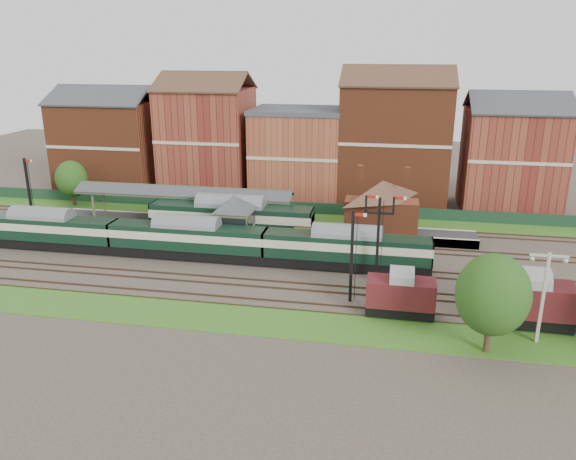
% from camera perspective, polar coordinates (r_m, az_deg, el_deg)
% --- Properties ---
extents(ground, '(160.00, 160.00, 0.00)m').
position_cam_1_polar(ground, '(56.28, -3.32, -3.36)').
color(ground, '#473D33').
rests_on(ground, ground).
extents(grass_back, '(90.00, 4.50, 0.06)m').
position_cam_1_polar(grass_back, '(71.02, -0.24, 1.36)').
color(grass_back, '#2D6619').
rests_on(grass_back, ground).
extents(grass_front, '(90.00, 5.00, 0.06)m').
position_cam_1_polar(grass_front, '(45.75, -6.94, -8.78)').
color(grass_front, '#2D6619').
rests_on(grass_front, ground).
extents(fence, '(90.00, 0.12, 1.50)m').
position_cam_1_polar(fence, '(72.70, 0.05, 2.36)').
color(fence, '#193823').
rests_on(fence, ground).
extents(platform, '(55.00, 3.40, 1.00)m').
position_cam_1_polar(platform, '(66.21, -5.52, 0.42)').
color(platform, '#2D2D2D').
rests_on(platform, ground).
extents(signal_box, '(5.40, 5.40, 6.00)m').
position_cam_1_polar(signal_box, '(58.91, -5.46, 0.89)').
color(signal_box, '#637452').
rests_on(signal_box, ground).
extents(brick_hut, '(3.20, 2.64, 2.94)m').
position_cam_1_polar(brick_hut, '(57.93, 2.24, -1.43)').
color(brick_hut, maroon).
rests_on(brick_hut, ground).
extents(station_building, '(8.10, 8.10, 5.90)m').
position_cam_1_polar(station_building, '(62.76, 9.49, 2.54)').
color(station_building, brown).
rests_on(station_building, platform).
extents(canopy, '(26.00, 3.89, 4.08)m').
position_cam_1_polar(canopy, '(66.97, -10.58, 4.04)').
color(canopy, '#434B2F').
rests_on(canopy, platform).
extents(semaphore_bracket, '(3.60, 0.25, 8.18)m').
position_cam_1_polar(semaphore_bracket, '(50.84, 9.19, -0.42)').
color(semaphore_bracket, black).
rests_on(semaphore_bracket, ground).
extents(semaphore_platform_end, '(1.23, 0.25, 8.00)m').
position_cam_1_polar(semaphore_platform_end, '(74.53, -24.84, 3.74)').
color(semaphore_platform_end, black).
rests_on(semaphore_platform_end, ground).
extents(semaphore_siding, '(1.23, 0.25, 8.00)m').
position_cam_1_polar(semaphore_siding, '(46.84, 6.51, -2.57)').
color(semaphore_siding, black).
rests_on(semaphore_siding, ground).
extents(yard_lamp, '(2.60, 0.22, 7.00)m').
position_cam_1_polar(yard_lamp, '(44.09, 24.54, -5.82)').
color(yard_lamp, beige).
rests_on(yard_lamp, ground).
extents(town_backdrop, '(69.00, 10.00, 16.00)m').
position_cam_1_polar(town_backdrop, '(78.04, 0.88, 8.18)').
color(town_backdrop, brown).
rests_on(town_backdrop, ground).
extents(dmu_train, '(48.26, 2.54, 3.71)m').
position_cam_1_polar(dmu_train, '(57.54, -10.17, -0.81)').
color(dmu_train, black).
rests_on(dmu_train, ground).
extents(platform_railcar, '(18.27, 2.88, 4.21)m').
position_cam_1_polar(platform_railcar, '(62.46, -5.78, 1.19)').
color(platform_railcar, black).
rests_on(platform_railcar, ground).
extents(goods_van_a, '(5.38, 2.33, 3.26)m').
position_cam_1_polar(goods_van_a, '(45.81, 11.36, -6.42)').
color(goods_van_a, black).
rests_on(goods_van_a, ground).
extents(goods_van_b, '(6.23, 2.70, 3.78)m').
position_cam_1_polar(goods_van_b, '(47.00, 23.41, -6.64)').
color(goods_van_b, black).
rests_on(goods_van_b, ground).
extents(tree_far, '(5.06, 5.06, 7.39)m').
position_cam_1_polar(tree_far, '(41.19, 20.09, -6.19)').
color(tree_far, '#382619').
rests_on(tree_far, ground).
extents(tree_back, '(4.19, 4.19, 6.13)m').
position_cam_1_polar(tree_back, '(80.73, -21.14, 4.90)').
color(tree_back, '#382619').
rests_on(tree_back, ground).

